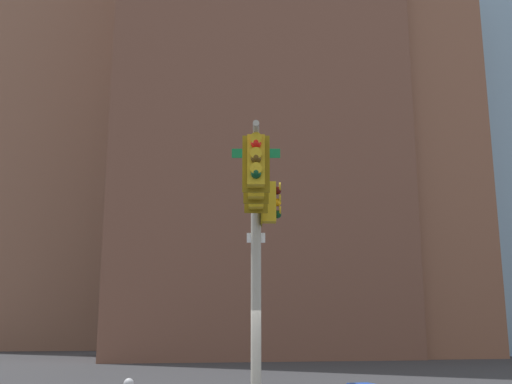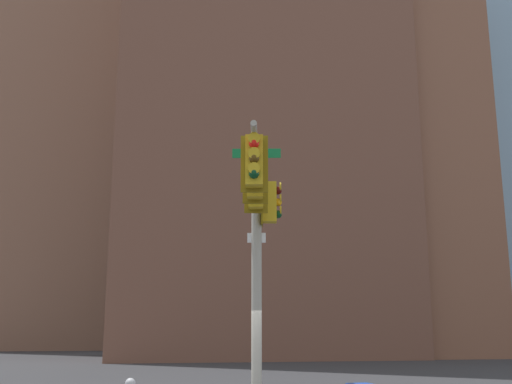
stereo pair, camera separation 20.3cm
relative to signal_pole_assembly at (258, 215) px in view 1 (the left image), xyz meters
name	(u,v)px [view 1 (the left image)]	position (x,y,z in m)	size (l,w,h in m)	color
signal_pole_assembly	(258,215)	(0.00, 0.00, 0.00)	(1.53, 4.39, 6.64)	#9E998C
building_brick_nearside	(249,33)	(6.45, 34.34, 22.27)	(21.92, 15.41, 53.77)	brown
building_brick_midblock	(330,171)	(13.70, 35.23, 10.67)	(20.90, 15.72, 30.56)	brown
building_brick_farside	(54,119)	(-12.19, 59.65, 21.84)	(16.15, 17.73, 52.90)	#845B47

